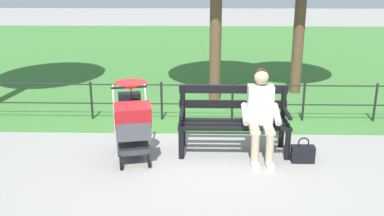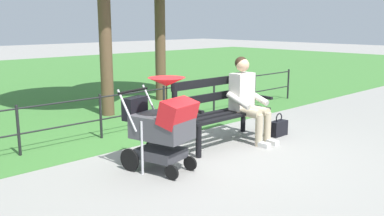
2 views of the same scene
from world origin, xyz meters
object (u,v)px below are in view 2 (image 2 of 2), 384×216
(park_bench, at_px, (220,108))
(handbag, at_px, (279,128))
(person_on_bench, at_px, (247,97))
(stroller, at_px, (162,123))

(park_bench, height_order, handbag, park_bench)
(park_bench, height_order, person_on_bench, person_on_bench)
(person_on_bench, xyz_separation_m, handbag, (-0.59, 0.18, -0.55))
(stroller, xyz_separation_m, handbag, (-2.37, 0.02, -0.47))
(person_on_bench, height_order, handbag, person_on_bench)
(handbag, bearing_deg, park_bench, -22.91)
(stroller, bearing_deg, person_on_bench, -174.85)
(handbag, bearing_deg, person_on_bench, -16.95)
(person_on_bench, relative_size, stroller, 1.11)
(park_bench, xyz_separation_m, person_on_bench, (-0.36, 0.22, 0.15))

